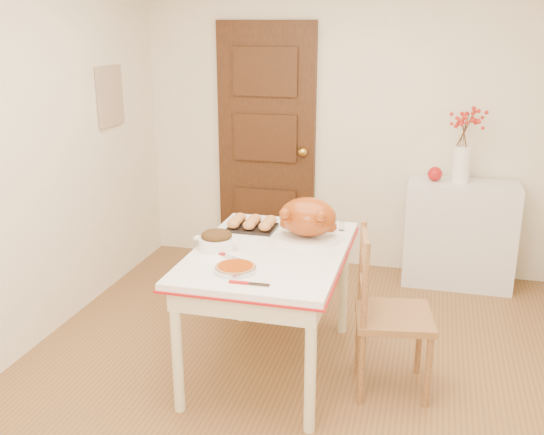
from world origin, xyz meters
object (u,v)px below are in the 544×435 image
(chair_oak, at_px, (394,313))
(sideboard, at_px, (459,234))
(pumpkin_pie, at_px, (235,267))
(turkey_platter, at_px, (308,219))
(kitchen_table, at_px, (270,310))

(chair_oak, bearing_deg, sideboard, -22.74)
(sideboard, xyz_separation_m, chair_oak, (-0.40, -1.67, 0.05))
(sideboard, distance_m, pumpkin_pie, 2.37)
(pumpkin_pie, bearing_deg, sideboard, 58.54)
(turkey_platter, xyz_separation_m, pumpkin_pie, (-0.27, -0.60, -0.11))
(sideboard, relative_size, kitchen_table, 0.66)
(kitchen_table, distance_m, turkey_platter, 0.59)
(kitchen_table, relative_size, turkey_platter, 3.18)
(kitchen_table, bearing_deg, chair_oak, -3.39)
(turkey_platter, bearing_deg, sideboard, 52.17)
(sideboard, relative_size, pumpkin_pie, 3.83)
(kitchen_table, xyz_separation_m, chair_oak, (0.74, -0.04, 0.09))
(sideboard, bearing_deg, pumpkin_pie, -121.46)
(kitchen_table, distance_m, chair_oak, 0.74)
(sideboard, bearing_deg, kitchen_table, -124.85)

